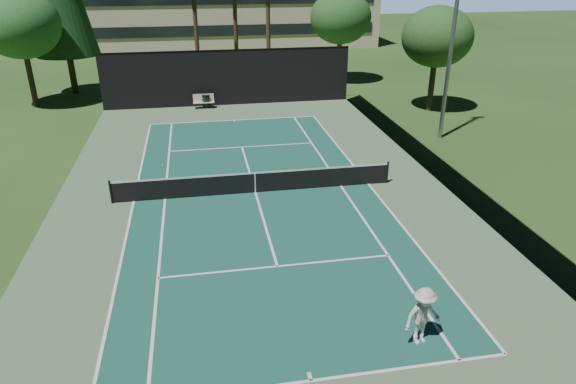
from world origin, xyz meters
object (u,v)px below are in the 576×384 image
object	(u,v)px
tennis_ball_b	(163,165)
trash_bin	(206,101)
tennis_ball_c	(252,177)
tennis_net	(255,182)
player	(423,316)
tennis_ball_d	(118,157)
park_bench	(204,101)

from	to	relation	value
tennis_ball_b	trash_bin	bearing A→B (deg)	76.59
tennis_ball_c	tennis_net	bearing A→B (deg)	-91.63
player	tennis_ball_b	size ratio (longest dim) A/B	26.43
trash_bin	tennis_ball_c	bearing A→B (deg)	-82.63
tennis_ball_b	tennis_net	bearing A→B (deg)	-44.17
tennis_ball_d	player	bearing A→B (deg)	-58.80
tennis_ball_c	tennis_ball_d	size ratio (longest dim) A/B	0.85
trash_bin	tennis_net	bearing A→B (deg)	-83.67
tennis_ball_b	tennis_ball_c	distance (m)	5.07
tennis_net	tennis_ball_b	xyz separation A→B (m)	(-4.38, 4.26, -0.52)
tennis_ball_d	trash_bin	xyz separation A→B (m)	(5.11, 9.58, 0.44)
tennis_net	player	xyz separation A→B (m)	(3.37, -10.96, 0.34)
tennis_ball_d	park_bench	xyz separation A→B (m)	(4.94, 9.53, 0.51)
trash_bin	player	bearing A→B (deg)	-79.10
tennis_ball_d	trash_bin	world-z (taller)	trash_bin
tennis_ball_c	trash_bin	world-z (taller)	trash_bin
tennis_ball_b	player	bearing A→B (deg)	-63.00
player	tennis_ball_d	distance (m)	19.69
player	park_bench	size ratio (longest dim) A/B	1.19
tennis_ball_b	park_bench	world-z (taller)	park_bench
player	tennis_ball_d	xyz separation A→B (m)	(-10.19, 16.82, -0.86)
tennis_net	tennis_ball_b	world-z (taller)	tennis_net
player	trash_bin	xyz separation A→B (m)	(-5.08, 26.41, -0.41)
player	park_bench	bearing A→B (deg)	88.61
tennis_net	trash_bin	distance (m)	15.55
tennis_net	trash_bin	xyz separation A→B (m)	(-1.71, 15.45, -0.08)
player	tennis_ball_c	size ratio (longest dim) A/B	28.01
tennis_net	tennis_ball_d	bearing A→B (deg)	139.29
tennis_ball_b	park_bench	distance (m)	11.43
player	tennis_ball_c	xyz separation A→B (m)	(-3.32, 12.75, -0.86)
tennis_ball_d	trash_bin	distance (m)	10.87
player	trash_bin	size ratio (longest dim) A/B	1.89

